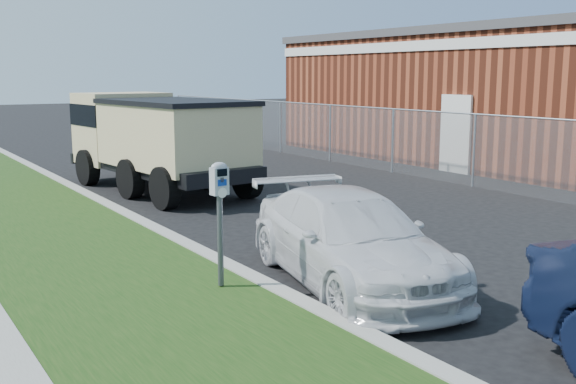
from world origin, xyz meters
TOP-DOWN VIEW (x-y plane):
  - ground at (0.00, 0.00)m, footprint 120.00×120.00m
  - chainlink_fence at (6.00, 7.00)m, footprint 0.06×30.06m
  - brick_building at (12.00, 8.00)m, footprint 9.20×14.20m
  - parking_meter at (-3.14, -0.15)m, footprint 0.22×0.16m
  - white_wagon at (-1.46, -0.54)m, footprint 2.54×4.42m
  - dump_truck at (-0.78, 7.87)m, footprint 2.84×6.05m

SIDE VIEW (x-z plane):
  - ground at x=0.00m, z-range 0.00..0.00m
  - white_wagon at x=-1.46m, z-range 0.00..1.21m
  - chainlink_fence at x=6.00m, z-range -13.74..16.26m
  - parking_meter at x=-3.14m, z-range 0.49..2.05m
  - dump_truck at x=-0.78m, z-range 0.14..2.44m
  - brick_building at x=12.00m, z-range 0.04..4.21m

